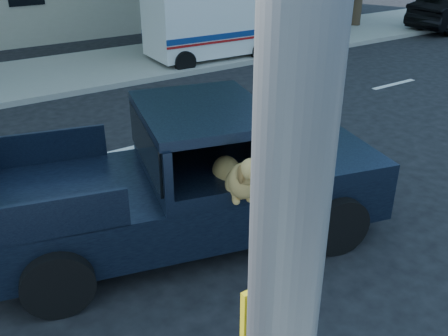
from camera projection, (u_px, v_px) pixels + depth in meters
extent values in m
plane|color=black|center=(212.00, 233.00, 7.13)|extent=(120.00, 120.00, 0.00)
cube|color=gray|center=(38.00, 77.00, 13.98)|extent=(60.00, 4.00, 0.15)
cube|color=black|center=(187.00, 195.00, 6.83)|extent=(5.61, 3.24, 0.67)
cube|color=black|center=(311.00, 149.00, 7.20)|extent=(1.97, 2.34, 0.16)
cube|color=black|center=(203.00, 111.00, 6.38)|extent=(2.00, 2.27, 0.12)
cube|color=black|center=(261.00, 129.00, 6.78)|extent=(0.67, 1.76, 0.57)
cube|color=black|center=(229.00, 193.00, 6.49)|extent=(0.68, 0.68, 0.39)
cube|color=black|center=(303.00, 181.00, 5.78)|extent=(0.11, 0.07, 0.16)
cube|color=silver|center=(211.00, 44.00, 15.74)|extent=(3.96, 1.91, 0.46)
cube|color=silver|center=(200.00, 15.00, 15.15)|extent=(3.22, 1.88, 1.39)
cube|color=silver|center=(252.00, 22.00, 16.20)|extent=(0.90, 1.75, 0.65)
cube|color=navy|center=(215.00, 37.00, 14.69)|extent=(3.15, 0.14, 0.17)
cube|color=#9E0F0F|center=(215.00, 42.00, 14.76)|extent=(3.15, 0.14, 0.06)
cube|color=yellow|center=(259.00, 328.00, 2.22)|extent=(0.19, 0.03, 0.47)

